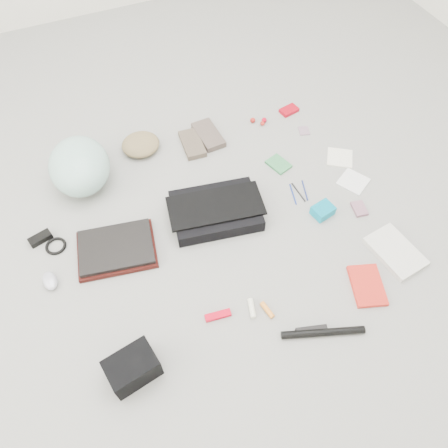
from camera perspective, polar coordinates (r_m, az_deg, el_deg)
name	(u,v)px	position (r m, az deg, el deg)	size (l,w,h in m)	color
ground_plane	(224,230)	(1.94, 0.00, -0.85)	(4.00, 4.00, 0.00)	gray
messenger_bag	(216,211)	(1.96, -1.09, 1.73)	(0.38, 0.27, 0.06)	black
bag_flap	(216,206)	(1.93, -1.11, 2.40)	(0.42, 0.19, 0.01)	black
laptop_sleeve	(117,250)	(1.92, -13.82, -3.29)	(0.33, 0.25, 0.02)	#350D0A
laptop	(116,247)	(1.91, -13.94, -2.95)	(0.31, 0.22, 0.02)	black
bike_helmet	(79,166)	(2.14, -18.36, 7.21)	(0.28, 0.35, 0.21)	#A6DACD
beanie	(141,144)	(2.27, -10.84, 10.17)	(0.19, 0.18, 0.07)	olive
mitten_left	(192,144)	(2.27, -4.17, 10.40)	(0.10, 0.19, 0.03)	brown
mitten_right	(208,135)	(2.31, -2.05, 11.55)	(0.11, 0.21, 0.03)	brown
power_brick	(40,238)	(2.06, -22.86, -1.73)	(0.10, 0.04, 0.03)	black
cable_coil	(56,246)	(2.02, -21.12, -2.70)	(0.09, 0.09, 0.01)	black
mouse	(50,281)	(1.92, -21.78, -6.90)	(0.06, 0.09, 0.04)	#B4B3C4
camera_bag	(133,368)	(1.65, -11.86, -17.91)	(0.17, 0.12, 0.11)	black
multitool	(218,315)	(1.73, -0.79, -11.85)	(0.10, 0.03, 0.02)	#C60017
toiletry_tube_white	(252,308)	(1.75, 3.65, -10.93)	(0.02, 0.02, 0.08)	#E9EACF
toiletry_tube_orange	(267,310)	(1.75, 5.67, -11.10)	(0.02, 0.02, 0.07)	orange
u_lock	(311,331)	(1.74, 11.36, -13.51)	(0.12, 0.03, 0.02)	black
bike_pump	(323,332)	(1.74, 12.80, -13.65)	(0.03, 0.03, 0.32)	black
book_red	(367,286)	(1.88, 18.19, -7.64)	(0.12, 0.19, 0.02)	red
book_white	(395,252)	(2.00, 21.45, -3.38)	(0.16, 0.24, 0.03)	beige
notepad	(279,164)	(2.19, 7.14, 7.76)	(0.08, 0.11, 0.01)	#357E49
pen_blue	(293,194)	(2.08, 9.01, 3.86)	(0.01, 0.01, 0.12)	navy
pen_black	(299,192)	(2.09, 9.71, 4.12)	(0.01, 0.01, 0.12)	black
pen_navy	(305,190)	(2.11, 10.51, 4.36)	(0.01, 0.01, 0.12)	navy
accordion_wallet	(323,211)	(2.02, 12.78, 1.72)	(0.09, 0.07, 0.05)	#028AAF
card_deck	(359,209)	(2.09, 17.25, 1.92)	(0.06, 0.08, 0.02)	#966477
napkin_top	(340,158)	(2.29, 14.89, 8.37)	(0.12, 0.12, 0.01)	white
napkin_bottom	(353,182)	(2.20, 16.52, 5.34)	(0.12, 0.12, 0.01)	white
lollipop_a	(253,120)	(2.40, 3.77, 13.38)	(0.03, 0.03, 0.03)	#A61D16
lollipop_b	(262,123)	(2.39, 5.05, 12.96)	(0.02, 0.02, 0.02)	#B12119
lollipop_c	(264,120)	(2.41, 5.27, 13.37)	(0.03, 0.03, 0.03)	#BD041D
altoids_tin	(289,110)	(2.49, 8.49, 14.48)	(0.10, 0.06, 0.02)	#B70819
stamp_sheet	(304,131)	(2.39, 10.40, 11.90)	(0.05, 0.06, 0.00)	gray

